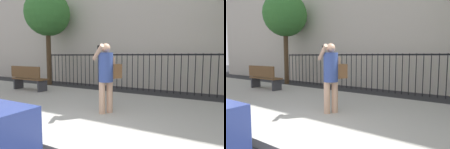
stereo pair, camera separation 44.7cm
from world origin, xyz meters
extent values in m
cube|color=#9E9B93|center=(0.00, 2.20, 0.07)|extent=(28.00, 4.40, 0.15)
cube|color=black|center=(0.00, 5.90, 1.55)|extent=(12.00, 0.04, 0.06)
cylinder|color=black|center=(-6.00, 5.90, 0.80)|extent=(0.03, 0.03, 1.60)
cylinder|color=black|center=(-5.74, 5.90, 0.80)|extent=(0.03, 0.03, 1.60)
cylinder|color=black|center=(-5.49, 5.90, 0.80)|extent=(0.03, 0.03, 1.60)
cylinder|color=black|center=(-5.23, 5.90, 0.80)|extent=(0.03, 0.03, 1.60)
cylinder|color=black|center=(-4.98, 5.90, 0.80)|extent=(0.03, 0.03, 1.60)
cylinder|color=black|center=(-4.72, 5.90, 0.80)|extent=(0.03, 0.03, 1.60)
cylinder|color=black|center=(-4.47, 5.90, 0.80)|extent=(0.03, 0.03, 1.60)
cylinder|color=black|center=(-4.21, 5.90, 0.80)|extent=(0.03, 0.03, 1.60)
cylinder|color=black|center=(-3.96, 5.90, 0.80)|extent=(0.03, 0.03, 1.60)
cylinder|color=black|center=(-3.70, 5.90, 0.80)|extent=(0.03, 0.03, 1.60)
cylinder|color=black|center=(-3.45, 5.90, 0.80)|extent=(0.03, 0.03, 1.60)
cylinder|color=black|center=(-3.19, 5.90, 0.80)|extent=(0.03, 0.03, 1.60)
cylinder|color=black|center=(-2.94, 5.90, 0.80)|extent=(0.03, 0.03, 1.60)
cylinder|color=black|center=(-2.68, 5.90, 0.80)|extent=(0.03, 0.03, 1.60)
cylinder|color=black|center=(-2.43, 5.90, 0.80)|extent=(0.03, 0.03, 1.60)
cylinder|color=black|center=(-2.17, 5.90, 0.80)|extent=(0.03, 0.03, 1.60)
cylinder|color=black|center=(-1.91, 5.90, 0.80)|extent=(0.03, 0.03, 1.60)
cylinder|color=black|center=(-1.66, 5.90, 0.80)|extent=(0.03, 0.03, 1.60)
cylinder|color=black|center=(-1.40, 5.90, 0.80)|extent=(0.03, 0.03, 1.60)
cylinder|color=black|center=(-1.15, 5.90, 0.80)|extent=(0.03, 0.03, 1.60)
cylinder|color=black|center=(-0.89, 5.90, 0.80)|extent=(0.03, 0.03, 1.60)
cylinder|color=black|center=(-0.64, 5.90, 0.80)|extent=(0.03, 0.03, 1.60)
cylinder|color=black|center=(-0.38, 5.90, 0.80)|extent=(0.03, 0.03, 1.60)
cylinder|color=black|center=(-0.13, 5.90, 0.80)|extent=(0.03, 0.03, 1.60)
cylinder|color=black|center=(0.13, 5.90, 0.80)|extent=(0.03, 0.03, 1.60)
cylinder|color=black|center=(0.38, 5.90, 0.80)|extent=(0.03, 0.03, 1.60)
cylinder|color=black|center=(0.64, 5.90, 0.80)|extent=(0.03, 0.03, 1.60)
cylinder|color=black|center=(0.89, 5.90, 0.80)|extent=(0.03, 0.03, 1.60)
cylinder|color=black|center=(1.15, 5.90, 0.80)|extent=(0.03, 0.03, 1.60)
cylinder|color=black|center=(1.40, 5.90, 0.80)|extent=(0.03, 0.03, 1.60)
cylinder|color=black|center=(1.66, 5.90, 0.80)|extent=(0.03, 0.03, 1.60)
cylinder|color=black|center=(1.91, 5.90, 0.80)|extent=(0.03, 0.03, 1.60)
cylinder|color=black|center=(2.17, 5.90, 0.80)|extent=(0.03, 0.03, 1.60)
cylinder|color=tan|center=(-0.18, 1.80, 0.52)|extent=(0.15, 0.15, 0.75)
cylinder|color=tan|center=(-0.08, 1.97, 0.52)|extent=(0.15, 0.15, 0.75)
cylinder|color=#33478C|center=(-0.13, 1.89, 1.24)|extent=(0.47, 0.47, 0.68)
sphere|color=tan|center=(-0.13, 1.89, 1.68)|extent=(0.21, 0.21, 0.21)
cylinder|color=tan|center=(-0.23, 1.71, 1.58)|extent=(0.45, 0.32, 0.37)
cylinder|color=tan|center=(-0.02, 2.06, 1.22)|extent=(0.09, 0.09, 0.52)
cube|color=black|center=(-0.26, 1.79, 1.66)|extent=(0.04, 0.06, 0.15)
cube|color=brown|center=(0.01, 2.11, 1.14)|extent=(0.28, 0.32, 0.34)
cube|color=brown|center=(-4.37, 3.13, 0.60)|extent=(1.60, 0.45, 0.05)
cube|color=brown|center=(-4.37, 2.94, 0.88)|extent=(1.60, 0.06, 0.44)
cube|color=#333338|center=(-5.07, 3.13, 0.35)|extent=(0.08, 0.41, 0.40)
cube|color=#333338|center=(-3.67, 3.13, 0.35)|extent=(0.08, 0.41, 0.40)
cylinder|color=#4C3823|center=(-5.62, 5.33, 1.52)|extent=(0.24, 0.24, 3.04)
sphere|color=#387A33|center=(-5.62, 5.33, 3.66)|extent=(2.28, 2.28, 2.28)
camera|label=1|loc=(2.18, -2.01, 1.50)|focal=31.29mm
camera|label=2|loc=(2.56, -1.78, 1.50)|focal=31.29mm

